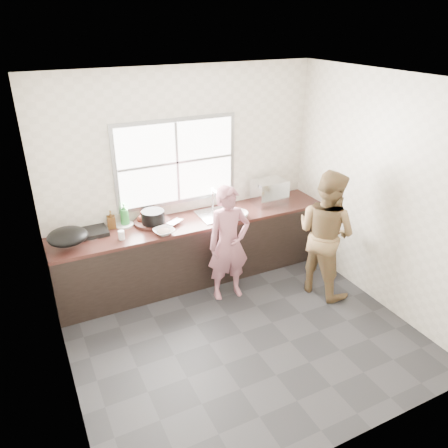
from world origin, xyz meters
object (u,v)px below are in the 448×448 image
plate_food (124,225)px  woman (229,247)px  person_side (326,233)px  wok (67,236)px  bowl_held (234,217)px  pot_lid_right (99,230)px  bowl_mince (164,232)px  bottle_green (124,214)px  bottle_brown_tall (111,220)px  glass_jar (121,235)px  bottle_brown_short (142,218)px  bowl_crabs (238,216)px  burner (92,231)px  dish_rack (269,192)px  black_pot (153,219)px  cutting_board (152,222)px  pot_lid_left (90,236)px

plate_food → woman: bearing=-36.6°
person_side → wok: size_ratio=3.64×
bowl_held → plate_food: size_ratio=0.77×
pot_lid_right → person_side: bearing=-25.8°
bowl_mince → woman: bearing=-26.4°
bottle_green → bottle_brown_tall: size_ratio=1.43×
woman → glass_jar: bearing=164.8°
bottle_brown_short → wok: size_ratio=0.34×
bowl_crabs → burner: size_ratio=0.61×
bowl_crabs → bottle_green: (-1.34, 0.44, 0.11)m
dish_rack → bottle_brown_tall: bearing=173.9°
black_pot → pot_lid_right: bearing=164.2°
cutting_board → bowl_mince: bowl_mince is taller
bowl_held → glass_jar: bearing=176.4°
glass_jar → dish_rack: 2.11m
bowl_crabs → plate_food: size_ratio=0.93×
plate_food → glass_jar: size_ratio=2.19×
cutting_board → bowl_crabs: bearing=-17.8°
bowl_held → pot_lid_left: 1.76m
bowl_crabs → pot_lid_left: bowl_crabs is taller
bottle_brown_tall → woman: bearing=-33.0°
wok → pot_lid_right: bearing=37.7°
bowl_mince → bowl_held: bowl_mince is taller
bottle_brown_tall → dish_rack: 2.14m
person_side → black_pot: 2.11m
cutting_board → plate_food: cutting_board is taller
bowl_mince → cutting_board: bearing=96.8°
bowl_held → dish_rack: 0.74m
plate_food → pot_lid_right: size_ratio=0.92×
dish_rack → glass_jar: bearing=-176.7°
bottle_green → pot_lid_left: (-0.45, -0.11, -0.14)m
bowl_mince → bowl_crabs: size_ratio=1.14×
cutting_board → plate_food: size_ratio=1.96×
cutting_board → dish_rack: dish_rack is taller
bottle_brown_tall → pot_lid_left: bottle_brown_tall is taller
burner → dish_rack: (2.38, -0.14, 0.14)m
cutting_board → black_pot: (-0.00, -0.07, 0.08)m
wok → glass_jar: bearing=-4.8°
plate_food → burner: burner is taller
plate_food → bottle_brown_short: size_ratio=1.51×
pot_lid_left → bottle_green: bearing=14.3°
glass_jar → cutting_board: bearing=28.5°
bowl_held → burner: bowl_held is taller
cutting_board → wok: 1.05m
burner → pot_lid_right: size_ratio=1.40×
bowl_held → bowl_mince: bearing=180.0°
black_pot → bottle_brown_tall: bearing=159.3°
plate_food → bottle_green: (0.02, 0.00, 0.14)m
black_pot → wok: size_ratio=0.63×
person_side → glass_jar: person_side is taller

